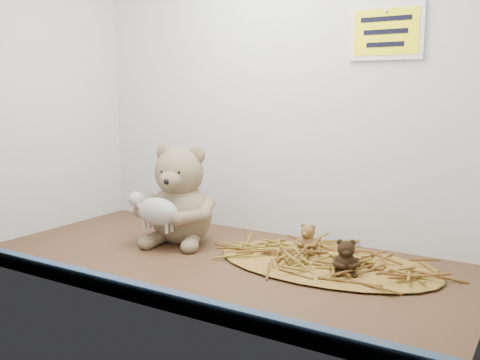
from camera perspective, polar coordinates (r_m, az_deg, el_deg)
The scene contains 8 objects.
alcove_shell at distance 132.29cm, azimuth -0.28°, elevation 11.30°, with size 120.40×60.20×90.40cm.
front_rail at distance 109.09cm, azimuth -10.91°, elevation -11.63°, with size 119.28×2.20×3.60cm, color #354865.
straw_bed at distance 129.55cm, azimuth 9.07°, elevation -8.75°, with size 54.44×31.61×1.05cm, color brown.
main_teddy at distance 145.58cm, azimuth -6.37°, elevation -1.44°, with size 21.57×22.76×26.75cm, color #897D54, non-canonical shape.
toy_lamb at distance 138.92cm, azimuth -8.76°, elevation -3.35°, with size 15.55×9.49×10.05cm, color #B5B1A3, non-canonical shape.
mini_teddy_tan at distance 135.52cm, azimuth 7.25°, elevation -6.06°, with size 5.84×6.16×7.24cm, color brown, non-canonical shape.
mini_teddy_brown at distance 121.24cm, azimuth 11.23°, elevation -7.90°, with size 6.28×6.63×7.78cm, color black, non-canonical shape.
wall_sign at distance 139.48cm, azimuth 15.32°, elevation 15.00°, with size 16.00×1.20×11.00cm, color #FAF00C.
Camera 1 is at (69.11, -103.72, 40.66)cm, focal length 40.00 mm.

